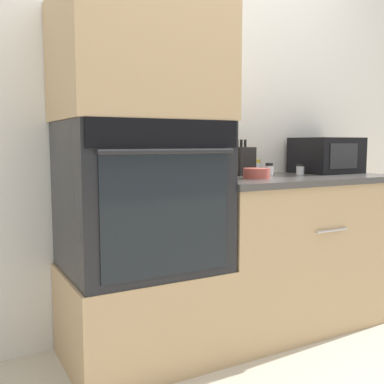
{
  "coord_description": "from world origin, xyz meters",
  "views": [
    {
      "loc": [
        -1.21,
        -1.73,
        1.09
      ],
      "look_at": [
        -0.14,
        0.21,
        0.84
      ],
      "focal_mm": 42.0,
      "sensor_mm": 36.0,
      "label": 1
    }
  ],
  "objects_px": {
    "bowl": "(256,173)",
    "microwave": "(326,155)",
    "knife_block": "(241,161)",
    "condiment_jar_far": "(300,169)",
    "condiment_jar_near": "(269,170)",
    "condiment_jar_mid": "(256,167)",
    "wall_oven": "(141,196)"
  },
  "relations": [
    {
      "from": "bowl",
      "to": "microwave",
      "type": "bearing_deg",
      "value": 12.83
    },
    {
      "from": "knife_block",
      "to": "condiment_jar_far",
      "type": "height_order",
      "value": "knife_block"
    },
    {
      "from": "condiment_jar_near",
      "to": "condiment_jar_mid",
      "type": "xyz_separation_m",
      "value": [
        0.05,
        0.19,
        0.01
      ]
    },
    {
      "from": "wall_oven",
      "to": "knife_block",
      "type": "distance_m",
      "value": 0.76
    },
    {
      "from": "knife_block",
      "to": "condiment_jar_mid",
      "type": "xyz_separation_m",
      "value": [
        0.16,
        0.06,
        -0.04
      ]
    },
    {
      "from": "wall_oven",
      "to": "bowl",
      "type": "relative_size",
      "value": 5.01
    },
    {
      "from": "knife_block",
      "to": "condiment_jar_far",
      "type": "xyz_separation_m",
      "value": [
        0.37,
        -0.11,
        -0.05
      ]
    },
    {
      "from": "condiment_jar_near",
      "to": "microwave",
      "type": "bearing_deg",
      "value": 5.29
    },
    {
      "from": "wall_oven",
      "to": "knife_block",
      "type": "bearing_deg",
      "value": 14.63
    },
    {
      "from": "condiment_jar_near",
      "to": "condiment_jar_mid",
      "type": "bearing_deg",
      "value": 75.22
    },
    {
      "from": "wall_oven",
      "to": "condiment_jar_far",
      "type": "height_order",
      "value": "wall_oven"
    },
    {
      "from": "bowl",
      "to": "condiment_jar_near",
      "type": "xyz_separation_m",
      "value": [
        0.17,
        0.11,
        0.01
      ]
    },
    {
      "from": "wall_oven",
      "to": "condiment_jar_far",
      "type": "relative_size",
      "value": 11.53
    },
    {
      "from": "knife_block",
      "to": "condiment_jar_mid",
      "type": "bearing_deg",
      "value": 21.79
    },
    {
      "from": "bowl",
      "to": "condiment_jar_near",
      "type": "distance_m",
      "value": 0.2
    },
    {
      "from": "knife_block",
      "to": "bowl",
      "type": "distance_m",
      "value": 0.25
    },
    {
      "from": "condiment_jar_far",
      "to": "condiment_jar_mid",
      "type": "bearing_deg",
      "value": 139.32
    },
    {
      "from": "wall_oven",
      "to": "microwave",
      "type": "relative_size",
      "value": 1.98
    },
    {
      "from": "condiment_jar_mid",
      "to": "condiment_jar_far",
      "type": "height_order",
      "value": "condiment_jar_mid"
    },
    {
      "from": "microwave",
      "to": "bowl",
      "type": "height_order",
      "value": "microwave"
    },
    {
      "from": "microwave",
      "to": "condiment_jar_far",
      "type": "distance_m",
      "value": 0.26
    },
    {
      "from": "condiment_jar_near",
      "to": "condiment_jar_mid",
      "type": "height_order",
      "value": "condiment_jar_mid"
    },
    {
      "from": "wall_oven",
      "to": "condiment_jar_near",
      "type": "bearing_deg",
      "value": 4.12
    },
    {
      "from": "microwave",
      "to": "condiment_jar_near",
      "type": "height_order",
      "value": "microwave"
    },
    {
      "from": "microwave",
      "to": "condiment_jar_mid",
      "type": "xyz_separation_m",
      "value": [
        -0.45,
        0.15,
        -0.07
      ]
    },
    {
      "from": "knife_block",
      "to": "bowl",
      "type": "relative_size",
      "value": 1.45
    },
    {
      "from": "knife_block",
      "to": "condiment_jar_near",
      "type": "relative_size",
      "value": 2.79
    },
    {
      "from": "condiment_jar_near",
      "to": "condiment_jar_far",
      "type": "distance_m",
      "value": 0.26
    },
    {
      "from": "wall_oven",
      "to": "bowl",
      "type": "distance_m",
      "value": 0.67
    },
    {
      "from": "wall_oven",
      "to": "condiment_jar_mid",
      "type": "xyz_separation_m",
      "value": [
        0.89,
        0.25,
        0.11
      ]
    },
    {
      "from": "microwave",
      "to": "condiment_jar_far",
      "type": "xyz_separation_m",
      "value": [
        -0.24,
        -0.03,
        -0.08
      ]
    },
    {
      "from": "knife_block",
      "to": "condiment_jar_mid",
      "type": "relative_size",
      "value": 2.39
    }
  ]
}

